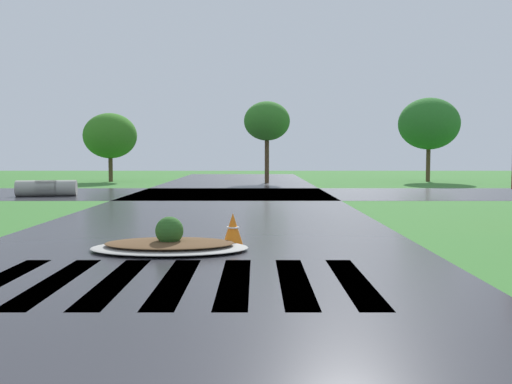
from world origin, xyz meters
name	(u,v)px	position (x,y,z in m)	size (l,w,h in m)	color
asphalt_roadway	(200,239)	(0.00, 10.00, 0.00)	(9.33, 80.00, 0.01)	#2B2B30
asphalt_cross_road	(229,194)	(0.00, 24.52, 0.00)	(90.00, 8.40, 0.01)	#2B2B30
crosswalk_stripes	(173,281)	(0.00, 5.69, 0.00)	(5.85, 3.45, 0.01)	white
median_island	(168,244)	(-0.50, 8.44, 0.13)	(3.13, 1.91, 0.68)	#9E9B93
drainage_pipe_stack	(45,188)	(-8.16, 22.89, 0.36)	(2.67, 1.14, 0.72)	#9E9B93
traffic_cone	(231,229)	(0.73, 9.18, 0.33)	(0.43, 0.43, 0.67)	orange
background_treeline	(183,128)	(-3.55, 35.70, 3.59)	(37.63, 5.23, 5.63)	#4C3823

